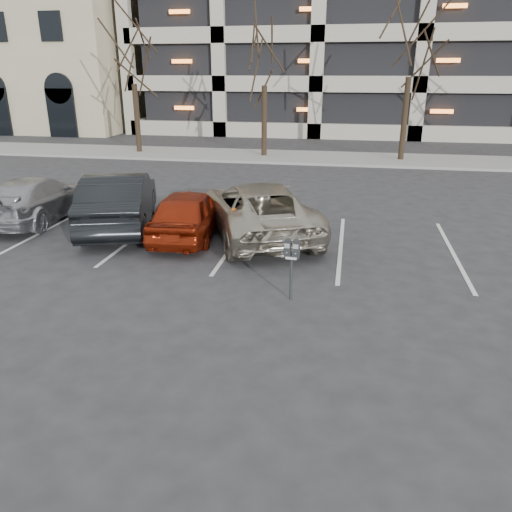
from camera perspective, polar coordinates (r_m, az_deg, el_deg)
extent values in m
plane|color=#28282B|center=(11.20, 2.16, -2.28)|extent=(140.00, 140.00, 0.00)
cube|color=gray|center=(26.61, 7.43, 11.06)|extent=(80.00, 4.00, 0.12)
cube|color=silver|center=(15.73, -22.58, 2.92)|extent=(0.10, 5.20, 0.00)
cube|color=silver|center=(14.41, -13.17, 2.47)|extent=(0.10, 5.20, 0.00)
cube|color=silver|center=(13.56, -2.24, 1.86)|extent=(0.10, 5.20, 0.00)
cube|color=silver|center=(13.24, 9.66, 1.12)|extent=(0.10, 5.20, 0.00)
cube|color=silver|center=(13.52, 21.59, 0.33)|extent=(0.10, 5.20, 0.00)
cube|color=black|center=(45.69, 26.39, 24.42)|extent=(49.92, 19.20, 18.00)
cylinder|color=black|center=(28.74, -13.44, 14.93)|extent=(0.28, 0.28, 3.65)
cylinder|color=black|center=(26.72, 0.95, 15.04)|extent=(0.28, 0.28, 3.61)
cylinder|color=black|center=(26.44, 16.59, 14.64)|extent=(0.28, 0.28, 4.04)
cylinder|color=black|center=(9.92, 4.02, -2.59)|extent=(0.06, 0.06, 0.90)
cube|color=black|center=(9.74, 4.09, -0.05)|extent=(0.31, 0.12, 0.06)
cube|color=silver|center=(9.70, 4.02, -0.27)|extent=(0.22, 0.02, 0.05)
cube|color=gray|center=(9.62, 3.55, 1.15)|extent=(0.11, 0.02, 0.09)
cube|color=gray|center=(9.59, 4.55, 1.06)|extent=(0.11, 0.02, 0.09)
imported|color=#ADA593|center=(13.77, 0.26, 5.39)|extent=(4.42, 5.90, 1.49)
cube|color=#DC5104|center=(12.77, -2.06, 7.62)|extent=(0.10, 0.20, 0.01)
imported|color=maroon|center=(13.79, -7.74, 4.89)|extent=(1.85, 4.02, 1.34)
imported|color=black|center=(14.96, -15.37, 6.12)|extent=(3.09, 5.19, 1.62)
imported|color=#9D9FA4|center=(16.67, -23.81, 6.02)|extent=(2.13, 4.66, 1.32)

